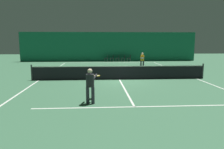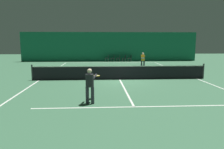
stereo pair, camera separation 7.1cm
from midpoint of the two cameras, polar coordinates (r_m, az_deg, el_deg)
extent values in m
plane|color=#386647|center=(15.18, 2.14, -1.29)|extent=(60.00, 60.00, 0.00)
cube|color=#196B4C|center=(28.88, -0.46, 7.26)|extent=(23.00, 0.12, 3.79)
cube|color=silver|center=(26.95, -0.24, 3.12)|extent=(11.00, 0.10, 0.00)
cube|color=silver|center=(21.49, 0.53, 1.68)|extent=(8.25, 0.10, 0.00)
cube|color=silver|center=(9.00, 6.01, -8.40)|extent=(8.25, 0.10, 0.00)
cube|color=silver|center=(15.66, -18.34, -1.42)|extent=(0.10, 23.80, 0.00)
cube|color=silver|center=(16.63, 21.37, -1.01)|extent=(0.10, 23.80, 0.00)
cube|color=silver|center=(15.18, 2.14, -1.29)|extent=(0.10, 12.80, 0.00)
cube|color=black|center=(15.11, 2.15, 0.48)|extent=(11.90, 0.02, 0.95)
cube|color=white|center=(15.05, 2.16, 2.17)|extent=(11.90, 0.02, 0.05)
cylinder|color=#333338|center=(15.70, -20.02, 0.49)|extent=(0.10, 0.10, 1.07)
cylinder|color=#333338|center=(16.74, 22.87, 0.81)|extent=(0.10, 0.10, 1.07)
cylinder|color=#2D2D38|center=(9.38, -6.26, -5.35)|extent=(0.18, 0.18, 0.74)
cylinder|color=#2D2D38|center=(9.31, -4.88, -5.44)|extent=(0.18, 0.18, 0.74)
cylinder|color=#232328|center=(9.21, -5.63, -1.55)|extent=(0.43, 0.43, 0.53)
sphere|color=beige|center=(9.15, -5.67, 0.92)|extent=(0.20, 0.20, 0.20)
cylinder|color=#232328|center=(9.46, -5.97, -0.53)|extent=(0.23, 0.51, 0.22)
cylinder|color=#232328|center=(9.38, -4.37, -0.60)|extent=(0.23, 0.51, 0.22)
cylinder|color=black|center=(9.80, -4.45, -0.58)|extent=(0.11, 0.30, 0.03)
torus|color=gold|center=(10.09, -3.94, -0.30)|extent=(0.41, 0.41, 0.03)
cylinder|color=silver|center=(10.09, -3.94, -0.30)|extent=(0.34, 0.34, 0.00)
cylinder|color=#2D2D38|center=(21.50, 8.45, 2.59)|extent=(0.17, 0.17, 0.75)
cylinder|color=#2D2D38|center=(21.50, 7.82, 2.60)|extent=(0.17, 0.17, 0.75)
cylinder|color=gold|center=(21.44, 8.17, 4.31)|extent=(0.41, 0.41, 0.54)
sphere|color=beige|center=(21.42, 8.19, 5.39)|extent=(0.21, 0.21, 0.21)
cylinder|color=gold|center=(21.19, 8.57, 4.58)|extent=(0.18, 0.52, 0.22)
cylinder|color=gold|center=(21.19, 7.81, 4.60)|extent=(0.18, 0.52, 0.22)
cylinder|color=black|center=(20.80, 8.20, 4.33)|extent=(0.08, 0.31, 0.03)
torus|color=#1951B2|center=(20.49, 8.21, 4.27)|extent=(0.39, 0.39, 0.03)
cylinder|color=silver|center=(20.49, 8.21, 4.27)|extent=(0.32, 0.32, 0.00)
cylinder|color=#99999E|center=(28.59, -1.68, 3.83)|extent=(0.03, 0.03, 0.39)
cylinder|color=#99999E|center=(28.21, -1.66, 3.77)|extent=(0.03, 0.03, 0.39)
cylinder|color=#99999E|center=(28.60, -0.92, 3.84)|extent=(0.03, 0.03, 0.39)
cylinder|color=#99999E|center=(28.22, -0.89, 3.77)|extent=(0.03, 0.03, 0.39)
cube|color=#232328|center=(28.39, -1.29, 4.24)|extent=(0.44, 0.44, 0.05)
cube|color=#232328|center=(28.38, -0.89, 4.70)|extent=(0.04, 0.44, 0.40)
cylinder|color=#99999E|center=(28.62, -0.19, 3.84)|extent=(0.03, 0.03, 0.39)
cylinder|color=#99999E|center=(28.24, -0.15, 3.77)|extent=(0.03, 0.03, 0.39)
cylinder|color=#99999E|center=(28.64, 0.57, 3.84)|extent=(0.03, 0.03, 0.39)
cylinder|color=#99999E|center=(28.26, 0.62, 3.78)|extent=(0.03, 0.03, 0.39)
cube|color=#232328|center=(28.42, 0.21, 4.25)|extent=(0.44, 0.44, 0.05)
cube|color=#232328|center=(28.42, 0.61, 4.71)|extent=(0.04, 0.44, 0.40)
cylinder|color=#99999E|center=(28.67, 1.29, 3.85)|extent=(0.03, 0.03, 0.39)
cylinder|color=#99999E|center=(28.29, 1.35, 3.78)|extent=(0.03, 0.03, 0.39)
cylinder|color=#99999E|center=(28.70, 2.05, 3.85)|extent=(0.03, 0.03, 0.39)
cylinder|color=#99999E|center=(28.32, 2.12, 3.78)|extent=(0.03, 0.03, 0.39)
cube|color=#232328|center=(28.48, 1.70, 4.26)|extent=(0.44, 0.44, 0.05)
cube|color=#232328|center=(28.48, 2.11, 4.71)|extent=(0.04, 0.44, 0.40)
cylinder|color=#99999E|center=(28.74, 2.77, 3.85)|extent=(0.03, 0.03, 0.39)
cylinder|color=#99999E|center=(28.36, 2.85, 3.78)|extent=(0.03, 0.03, 0.39)
cylinder|color=#99999E|center=(28.78, 3.52, 3.85)|extent=(0.03, 0.03, 0.39)
cylinder|color=#99999E|center=(28.40, 3.61, 3.79)|extent=(0.03, 0.03, 0.39)
cube|color=#232328|center=(28.55, 3.19, 4.26)|extent=(0.44, 0.44, 0.05)
cube|color=#232328|center=(28.56, 3.60, 4.71)|extent=(0.04, 0.44, 0.40)
cylinder|color=#99999E|center=(28.82, 4.24, 3.85)|extent=(0.03, 0.03, 0.39)
cylinder|color=#99999E|center=(28.45, 4.34, 3.79)|extent=(0.03, 0.03, 0.39)
cylinder|color=#99999E|center=(28.88, 4.99, 3.85)|extent=(0.03, 0.03, 0.39)
cylinder|color=#99999E|center=(28.50, 5.10, 3.79)|extent=(0.03, 0.03, 0.39)
cube|color=#232328|center=(28.64, 4.67, 4.26)|extent=(0.44, 0.44, 0.05)
cube|color=#232328|center=(28.66, 5.08, 4.71)|extent=(0.04, 0.44, 0.40)
camera|label=1|loc=(0.04, -89.83, 0.03)|focal=35.00mm
camera|label=2|loc=(0.04, 90.17, -0.03)|focal=35.00mm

